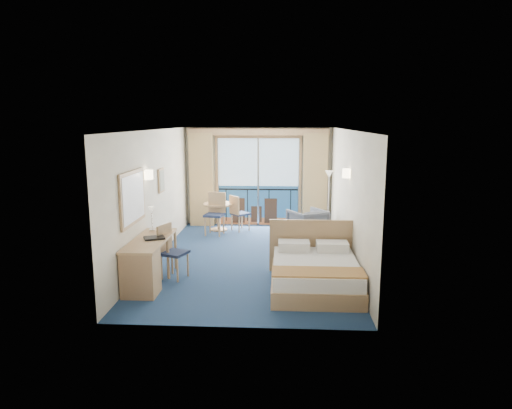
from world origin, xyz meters
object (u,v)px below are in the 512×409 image
Objects in this scene: armchair at (307,224)px; table_chair_b at (215,211)px; floor_lamp at (329,185)px; round_table at (219,210)px; nightstand at (335,250)px; table_chair_a at (238,211)px; desk_chair at (170,248)px; bed at (315,272)px; desk at (143,267)px.

armchair is 2.37m from table_chair_b.
floor_lamp is 1.49× the size of table_chair_b.
round_table is (-2.31, 0.75, 0.18)m from armchair.
nightstand is at bearing -30.22° from table_chair_b.
table_chair_a reaches higher than round_table.
armchair reaches higher than nightstand.
desk_chair is 3.76m from round_table.
bed reaches higher than round_table.
floor_lamp is (0.13, 2.91, 0.90)m from nightstand.
desk is (-3.44, -1.71, 0.14)m from nightstand.
nightstand is at bearing -45.33° from round_table.
nightstand is 0.61× the size of desk_chair.
desk_chair is 1.24× the size of round_table.
round_table is (-2.25, 4.16, 0.26)m from bed.
desk is (-3.57, -4.62, -0.76)m from floor_lamp.
floor_lamp is 0.93× the size of desk.
armchair is 0.51× the size of floor_lamp.
table_chair_a reaches higher than desk.
table_chair_b is at bearing 80.89° from desk.
nightstand is at bearing -52.67° from desk_chair.
bed reaches higher than desk.
bed is 2.69m from desk_chair.
armchair is at bearing -124.02° from floor_lamp.
floor_lamp reaches higher than bed.
bed is 4.45m from table_chair_a.
desk is 4.60m from table_chair_a.
table_chair_a is at bearing -7.16° from round_table.
floor_lamp is (0.64, 4.27, 0.92)m from bed.
desk_chair reaches higher than round_table.
table_chair_a reaches higher than armchair.
desk_chair is at bearing -130.40° from floor_lamp.
desk_chair is at bearing -86.07° from table_chair_b.
table_chair_b is (-2.92, -0.54, -0.61)m from floor_lamp.
desk is at bearing -98.57° from round_table.
desk is at bearing -127.73° from floor_lamp.
bed is 4.42m from floor_lamp.
round_table is at bearing 134.67° from nightstand.
floor_lamp is 2.97m from round_table.
table_chair_b is (-2.78, 2.37, 0.30)m from nightstand.
desk is at bearing -153.57° from nightstand.
nightstand is (0.51, 1.37, 0.02)m from bed.
armchair is at bearing 2.05° from table_chair_b.
bed is at bearing -110.48° from nightstand.
table_chair_a is (-2.38, -0.18, -0.68)m from floor_lamp.
nightstand is at bearing 71.45° from armchair.
desk is 1.72× the size of desk_chair.
table_chair_b is at bearing 121.32° from bed.
bed is at bearing -61.57° from round_table.
bed is at bearing -98.57° from floor_lamp.
nightstand is 3.30m from desk_chair.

